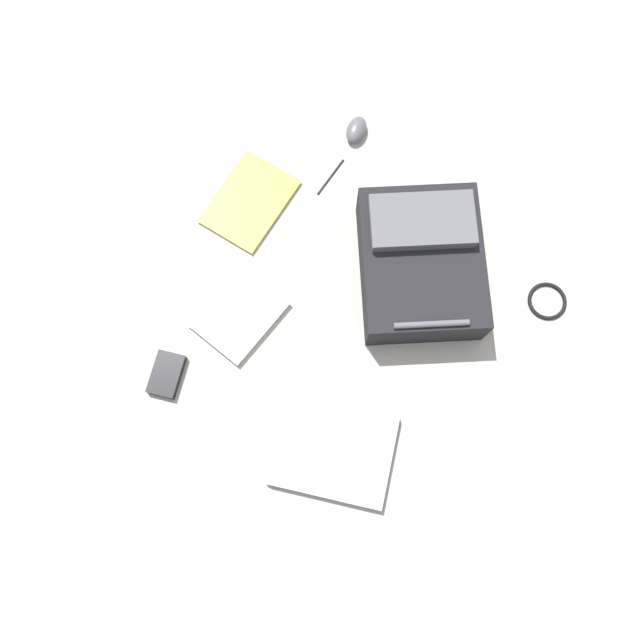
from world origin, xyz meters
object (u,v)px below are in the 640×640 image
Objects in this scene: book_manual at (239,314)px; computer_mouse at (356,130)px; power_brick at (166,374)px; cable_coil at (547,301)px; laptop at (334,451)px; book_comic at (250,202)px; pen_black at (331,177)px; backpack at (421,262)px.

book_manual is 2.82× the size of computer_mouse.
power_brick is at bearing -106.42° from book_manual.
power_brick is at bearing -136.92° from cable_coil.
laptop is at bearing -113.60° from cable_coil.
computer_mouse is 0.81× the size of cable_coil.
computer_mouse reaches higher than book_comic.
pen_black is (0.16, 0.20, -0.00)m from book_comic.
power_brick is at bearing -104.42° from computer_mouse.
laptop is at bearing -39.50° from book_comic.
backpack is 0.53m from book_manual.
computer_mouse is at bearing 166.99° from cable_coil.
power_brick is at bearing -124.65° from backpack.
book_manual is (-0.36, -0.38, -0.07)m from backpack.
laptop is 0.47m from book_manual.
book_manual is 0.94× the size of book_comic.
book_comic is 2.21× the size of power_brick.
power_brick is at bearing -80.67° from book_comic.
cable_coil is at bearing -0.37° from pen_black.
computer_mouse is (-0.38, 0.29, -0.06)m from backpack.
book_comic is at bearing 99.33° from power_brick.
cable_coil is at bearing 43.08° from power_brick.
laptop is (0.07, -0.57, -0.06)m from backpack.
book_comic reaches higher than cable_coil.
laptop is at bearing -73.27° from computer_mouse.
laptop is 3.09× the size of power_brick.
computer_mouse is at bearing 93.92° from pen_black.
laptop is 0.51m from power_brick.
laptop reaches higher than cable_coil.
backpack is 3.83× the size of pen_black.
book_comic is 0.25m from pen_black.
backpack is 2.08× the size of book_manual.
computer_mouse reaches higher than laptop.
backpack is 0.39m from cable_coil.
power_brick is at bearing -172.43° from laptop.
book_manual is at bearing -133.58° from backpack.
book_manual is at bearing -61.56° from book_comic.
backpack reaches higher than laptop.
backpack reaches higher than cable_coil.
pen_black is at bearing 90.44° from book_manual.
cable_coil is (0.89, 0.19, -0.00)m from book_comic.
laptop is 3.39× the size of cable_coil.
computer_mouse is (-0.02, 0.67, 0.01)m from book_manual.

